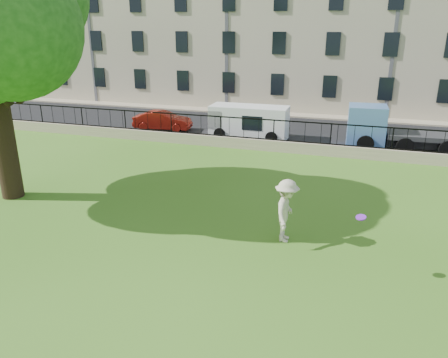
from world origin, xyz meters
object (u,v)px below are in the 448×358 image
(frisbee, at_px, (361,217))
(white_van, at_px, (249,122))
(blue_truck, at_px, (401,129))
(red_sedan, at_px, (163,121))
(man, at_px, (286,211))

(frisbee, relative_size, white_van, 0.06)
(white_van, height_order, blue_truck, blue_truck)
(red_sedan, height_order, blue_truck, blue_truck)
(blue_truck, bearing_deg, red_sedan, 176.04)
(man, bearing_deg, frisbee, -122.63)
(man, bearing_deg, red_sedan, 38.45)
(red_sedan, bearing_deg, frisbee, -146.57)
(man, relative_size, frisbee, 7.55)
(frisbee, xyz_separation_m, red_sedan, (-12.56, 14.24, -1.10))
(red_sedan, xyz_separation_m, blue_truck, (14.36, -0.31, 0.56))
(man, distance_m, frisbee, 2.69)
(red_sedan, xyz_separation_m, white_van, (5.86, -0.31, 0.36))
(red_sedan, relative_size, blue_truck, 0.67)
(man, height_order, blue_truck, blue_truck)
(white_van, relative_size, blue_truck, 0.83)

